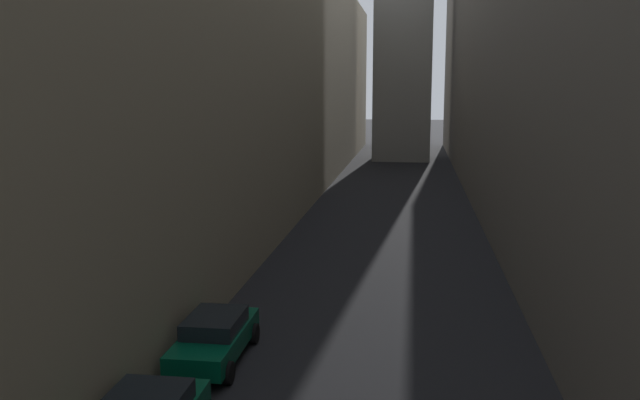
% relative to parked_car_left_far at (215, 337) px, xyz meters
% --- Properties ---
extents(ground_plane, '(264.00, 264.00, 0.00)m').
position_rel_parked_car_left_far_xyz_m(ground_plane, '(4.40, 23.41, -0.75)').
color(ground_plane, black).
extents(building_block_left, '(13.12, 108.00, 18.16)m').
position_rel_parked_car_left_far_xyz_m(building_block_left, '(-7.66, 25.41, 8.33)').
color(building_block_left, gray).
rests_on(building_block_left, ground).
extents(building_block_right, '(13.32, 108.00, 21.67)m').
position_rel_parked_car_left_far_xyz_m(building_block_right, '(16.56, 25.41, 10.08)').
color(building_block_right, '#60594F').
rests_on(building_block_right, ground).
extents(parked_car_left_far, '(1.91, 4.55, 1.42)m').
position_rel_parked_car_left_far_xyz_m(parked_car_left_far, '(0.00, 0.00, 0.00)').
color(parked_car_left_far, '#05472D').
rests_on(parked_car_left_far, ground).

